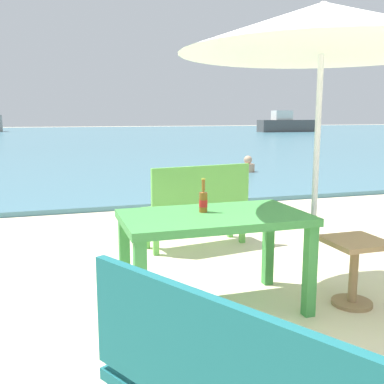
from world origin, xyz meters
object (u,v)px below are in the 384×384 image
Objects in this scene: swimmer_person at (248,166)px; boat_ferry at (286,124)px; patio_umbrella at (322,29)px; bench_green_left at (198,201)px; beer_bottle_amber at (203,200)px; side_table_wood at (354,262)px; picnic_table_green at (214,228)px.

swimmer_person is 28.70m from boat_ferry.
bench_green_left is at bearing 101.05° from patio_umbrella.
bench_green_left is (-0.35, 1.80, -1.58)m from patio_umbrella.
side_table_wood is (1.14, -0.35, -0.50)m from beer_bottle_amber.
beer_bottle_amber is at bearing 126.92° from picnic_table_green.
beer_bottle_amber is at bearing 162.40° from patio_umbrella.
patio_umbrella is at bearing -13.30° from picnic_table_green.
boat_ferry reaches higher than picnic_table_green.
patio_umbrella is at bearing 163.83° from side_table_wood.
patio_umbrella is 5.61× the size of swimmer_person.
beer_bottle_amber reaches higher than swimmer_person.
side_table_wood is at bearing -16.17° from patio_umbrella.
beer_bottle_amber is at bearing 162.81° from side_table_wood.
side_table_wood is 7.94m from swimmer_person.
picnic_table_green is at bearing 165.83° from side_table_wood.
side_table_wood is at bearing -17.19° from beer_bottle_amber.
bench_green_left is 0.25× the size of boat_ferry.
swimmer_person is (2.82, 7.45, -1.88)m from patio_umbrella.
boat_ferry is at bearing 60.06° from beer_bottle_amber.
beer_bottle_amber is 0.49× the size of side_table_wood.
side_table_wood is 36.49m from boat_ferry.
side_table_wood is (0.33, -0.09, -1.76)m from patio_umbrella.
bench_green_left is 3.03× the size of swimmer_person.
boat_ferry is (17.19, 32.18, 0.38)m from side_table_wood.
beer_bottle_amber is (-0.06, 0.08, 0.20)m from picnic_table_green.
boat_ferry reaches higher than swimmer_person.
picnic_table_green is 5.28× the size of beer_bottle_amber.
beer_bottle_amber reaches higher than bench_green_left.
patio_umbrella is 8.18m from swimmer_person.
patio_umbrella is 1.80m from side_table_wood.
patio_umbrella reaches higher than side_table_wood.
boat_ferry is (18.27, 31.91, 0.08)m from picnic_table_green.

